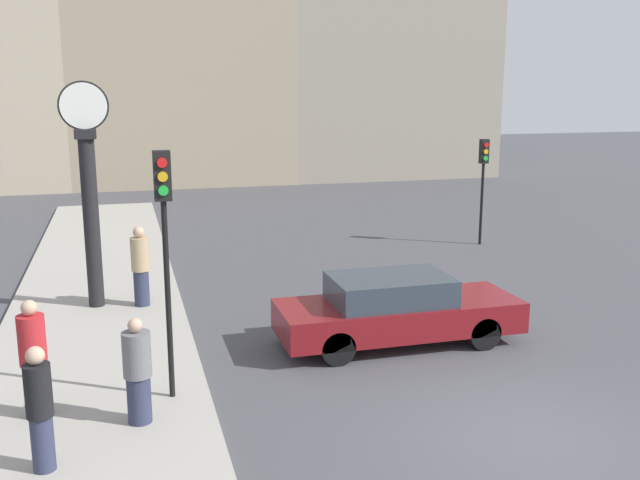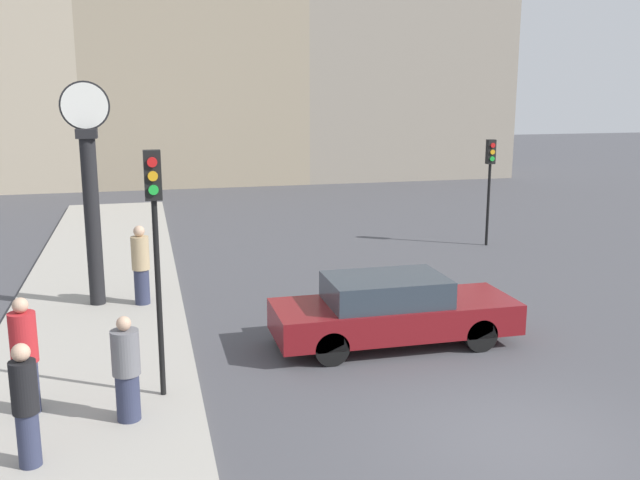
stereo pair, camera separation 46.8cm
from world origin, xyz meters
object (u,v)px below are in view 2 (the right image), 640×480
at_px(pedestrian_tan_coat, 141,265).
at_px(traffic_light_near, 155,224).
at_px(pedestrian_grey_jacket, 126,370).
at_px(pedestrian_red_top, 25,356).
at_px(traffic_light_far, 490,170).
at_px(street_clock, 91,198).
at_px(sedan_car, 392,310).
at_px(pedestrian_black_jacket, 26,405).

bearing_deg(pedestrian_tan_coat, traffic_light_near, -86.71).
height_order(pedestrian_grey_jacket, pedestrian_tan_coat, pedestrian_tan_coat).
height_order(pedestrian_grey_jacket, pedestrian_red_top, pedestrian_red_top).
relative_size(traffic_light_far, street_clock, 0.67).
bearing_deg(pedestrian_grey_jacket, traffic_light_far, 42.65).
bearing_deg(traffic_light_far, pedestrian_tan_coat, -158.71).
bearing_deg(sedan_car, pedestrian_grey_jacket, -154.85).
height_order(pedestrian_red_top, pedestrian_tan_coat, pedestrian_tan_coat).
height_order(sedan_car, pedestrian_tan_coat, pedestrian_tan_coat).
xyz_separation_m(traffic_light_near, pedestrian_red_top, (-2.01, -0.16, -1.91)).
relative_size(pedestrian_red_top, pedestrian_tan_coat, 1.00).
bearing_deg(pedestrian_red_top, pedestrian_grey_jacket, -22.82).
relative_size(pedestrian_grey_jacket, pedestrian_black_jacket, 0.95).
bearing_deg(sedan_car, street_clock, 146.29).
height_order(pedestrian_tan_coat, pedestrian_black_jacket, pedestrian_tan_coat).
bearing_deg(sedan_car, traffic_light_near, -160.73).
distance_m(street_clock, pedestrian_red_top, 5.82).
bearing_deg(pedestrian_tan_coat, traffic_light_far, 21.29).
bearing_deg(street_clock, traffic_light_near, -76.53).
distance_m(traffic_light_far, street_clock, 12.40).
distance_m(sedan_car, pedestrian_red_top, 6.71).
bearing_deg(street_clock, pedestrian_grey_jacket, -82.93).
relative_size(traffic_light_far, pedestrian_red_top, 1.85).
distance_m(traffic_light_near, pedestrian_black_jacket, 3.22).
bearing_deg(traffic_light_near, pedestrian_tan_coat, 93.29).
height_order(sedan_car, pedestrian_black_jacket, pedestrian_black_jacket).
relative_size(pedestrian_tan_coat, pedestrian_black_jacket, 1.08).
xyz_separation_m(street_clock, pedestrian_black_jacket, (-0.47, -7.25, -1.61)).
distance_m(traffic_light_near, pedestrian_grey_jacket, 2.24).
distance_m(sedan_car, pedestrian_tan_coat, 5.97).
distance_m(pedestrian_tan_coat, pedestrian_black_jacket, 7.14).
bearing_deg(pedestrian_red_top, traffic_light_near, 4.50).
height_order(traffic_light_near, street_clock, street_clock).
relative_size(traffic_light_near, pedestrian_red_top, 2.16).
distance_m(traffic_light_far, pedestrian_tan_coat, 11.63).
distance_m(pedestrian_grey_jacket, pedestrian_black_jacket, 1.63).
height_order(street_clock, pedestrian_grey_jacket, street_clock).
distance_m(sedan_car, pedestrian_black_jacket, 7.11).
distance_m(pedestrian_red_top, pedestrian_tan_coat, 5.58).
bearing_deg(pedestrian_red_top, sedan_car, 14.87).
distance_m(traffic_light_near, pedestrian_red_top, 2.78).
xyz_separation_m(traffic_light_near, pedestrian_grey_jacket, (-0.53, -0.78, -2.03)).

